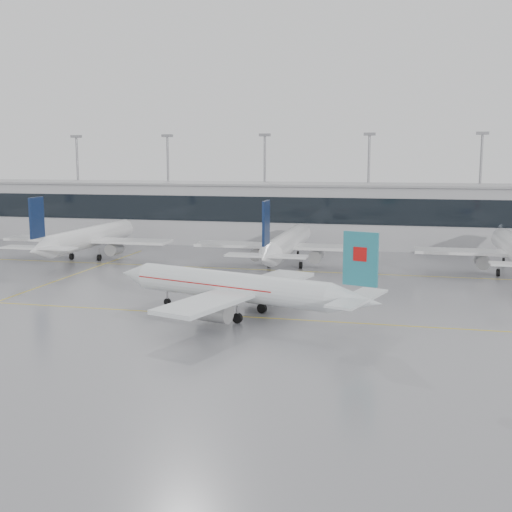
# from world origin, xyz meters

# --- Properties ---
(ground) EXTENTS (320.00, 320.00, 0.00)m
(ground) POSITION_xyz_m (0.00, 0.00, 0.00)
(ground) COLOR gray
(ground) RESTS_ON ground
(taxi_line_main) EXTENTS (120.00, 0.25, 0.01)m
(taxi_line_main) POSITION_xyz_m (0.00, 0.00, 0.01)
(taxi_line_main) COLOR gold
(taxi_line_main) RESTS_ON ground
(taxi_line_north) EXTENTS (120.00, 0.25, 0.01)m
(taxi_line_north) POSITION_xyz_m (0.00, 30.00, 0.01)
(taxi_line_north) COLOR gold
(taxi_line_north) RESTS_ON ground
(taxi_line_cross) EXTENTS (0.25, 60.00, 0.01)m
(taxi_line_cross) POSITION_xyz_m (-30.00, 15.00, 0.01)
(taxi_line_cross) COLOR gold
(taxi_line_cross) RESTS_ON ground
(terminal) EXTENTS (180.00, 15.00, 12.00)m
(terminal) POSITION_xyz_m (0.00, 62.00, 6.00)
(terminal) COLOR #A4A5A8
(terminal) RESTS_ON ground
(terminal_glass) EXTENTS (180.00, 0.20, 5.00)m
(terminal_glass) POSITION_xyz_m (0.00, 54.45, 7.50)
(terminal_glass) COLOR black
(terminal_glass) RESTS_ON ground
(terminal_roof) EXTENTS (182.00, 16.00, 0.40)m
(terminal_roof) POSITION_xyz_m (0.00, 62.00, 12.20)
(terminal_roof) COLOR gray
(terminal_roof) RESTS_ON ground
(light_masts) EXTENTS (156.40, 1.00, 22.60)m
(light_masts) POSITION_xyz_m (0.00, 68.00, 13.34)
(light_masts) COLOR gray
(light_masts) RESTS_ON ground
(air_canada_jet) EXTENTS (33.10, 26.43, 10.34)m
(air_canada_jet) POSITION_xyz_m (1.05, 0.01, 3.24)
(air_canada_jet) COLOR silver
(air_canada_jet) RESTS_ON ground
(parked_jet_b) EXTENTS (29.64, 36.96, 11.72)m
(parked_jet_b) POSITION_xyz_m (-35.00, 33.69, 3.71)
(parked_jet_b) COLOR white
(parked_jet_b) RESTS_ON ground
(parked_jet_c) EXTENTS (29.64, 36.96, 11.72)m
(parked_jet_c) POSITION_xyz_m (-0.00, 33.69, 3.71)
(parked_jet_c) COLOR white
(parked_jet_c) RESTS_ON ground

